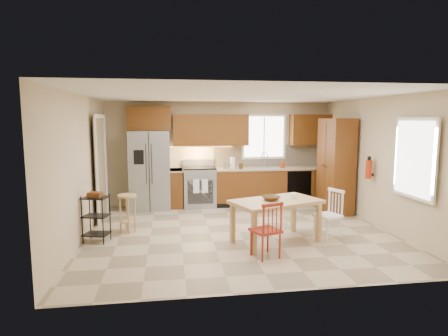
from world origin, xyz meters
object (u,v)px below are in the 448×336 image
dining_table (276,222)px  chair_white (328,215)px  bar_stool (128,214)px  fire_extinguisher (369,169)px  chair_red (265,229)px  soap_bottle (283,164)px  pantry (336,166)px  table_bowl (271,201)px  refrigerator (150,170)px  range_stove (199,187)px  table_jar (293,197)px  utility_cart (96,218)px

dining_table → chair_white: 0.95m
bar_stool → fire_extinguisher: bearing=14.1°
chair_red → bar_stool: bearing=123.9°
soap_bottle → bar_stool: soap_bottle is taller
pantry → chair_red: size_ratio=2.44×
dining_table → table_bowl: (-0.09, 0.00, 0.37)m
pantry → table_bowl: pantry is taller
refrigerator → pantry: bearing=-12.6°
refrigerator → chair_red: (1.86, -3.45, -0.48)m
chair_red → chair_white: (1.30, 0.70, 0.00)m
range_stove → dining_table: range_stove is taller
table_bowl → bar_stool: size_ratio=0.42×
soap_bottle → table_bowl: soap_bottle is taller
fire_extinguisher → bar_stool: (-4.66, 0.12, -0.75)m
soap_bottle → bar_stool: size_ratio=0.27×
table_jar → utility_cart: 3.37m
bar_stool → utility_cart: size_ratio=0.87×
soap_bottle → bar_stool: (-3.51, -1.83, -0.64)m
table_bowl → chair_red: bearing=-111.7°
dining_table → table_jar: 0.52m
refrigerator → soap_bottle: (3.18, -0.02, 0.09)m
soap_bottle → utility_cart: (-3.98, -2.31, -0.59)m
refrigerator → table_jar: refrigerator is taller
range_stove → table_jar: 3.11m
table_jar → bar_stool: size_ratio=0.17×
soap_bottle → pantry: 1.31m
soap_bottle → fire_extinguisher: 2.27m
utility_cart → refrigerator: bearing=87.2°
fire_extinguisher → table_bowl: bearing=-159.5°
fire_extinguisher → chair_red: (-2.47, -1.48, -0.67)m
range_stove → utility_cart: bearing=-129.1°
range_stove → fire_extinguisher: fire_extinguisher is taller
chair_red → table_jar: (0.67, 0.74, 0.32)m
pantry → utility_cart: pantry is taller
chair_red → bar_stool: chair_red is taller
pantry → utility_cart: size_ratio=2.58×
refrigerator → table_bowl: bearing=-52.9°
soap_bottle → pantry: bearing=-43.5°
soap_bottle → table_jar: size_ratio=1.63×
refrigerator → chair_white: (3.16, -2.75, -0.48)m
soap_bottle → utility_cart: bearing=-149.9°
table_jar → range_stove: bearing=116.5°
chair_red → utility_cart: bearing=137.3°
pantry → bar_stool: bearing=-168.3°
table_bowl → chair_white: bearing=2.7°
fire_extinguisher → table_jar: size_ratio=3.07×
pantry → utility_cart: 5.17m
utility_cart → pantry: bearing=32.1°
pantry → utility_cart: (-4.93, -1.41, -0.64)m
fire_extinguisher → soap_bottle: bearing=120.5°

